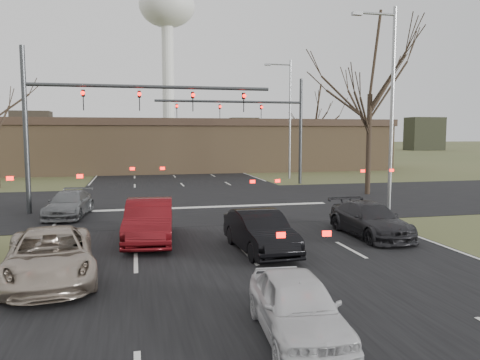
% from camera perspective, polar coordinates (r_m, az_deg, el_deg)
% --- Properties ---
extents(ground, '(360.00, 360.00, 0.00)m').
position_cam_1_polar(ground, '(12.25, 4.52, -12.85)').
color(ground, '#454E29').
rests_on(ground, ground).
extents(road_main, '(14.00, 300.00, 0.02)m').
position_cam_1_polar(road_main, '(71.27, -9.95, 2.54)').
color(road_main, black).
rests_on(road_main, ground).
extents(road_cross, '(200.00, 14.00, 0.02)m').
position_cam_1_polar(road_cross, '(26.59, -5.12, -2.68)').
color(road_cross, black).
rests_on(road_cross, ground).
extents(building, '(42.40, 10.40, 5.30)m').
position_cam_1_polar(building, '(49.40, -6.40, 4.28)').
color(building, olive).
rests_on(building, ground).
extents(water_tower, '(15.00, 15.00, 44.50)m').
position_cam_1_polar(water_tower, '(135.16, -8.87, 19.19)').
color(water_tower, silver).
rests_on(water_tower, ground).
extents(mast_arm_near, '(12.12, 0.24, 8.00)m').
position_cam_1_polar(mast_arm_near, '(24.17, -17.09, 8.28)').
color(mast_arm_near, '#383A3D').
rests_on(mast_arm_near, ground).
extents(mast_arm_far, '(11.12, 0.24, 8.00)m').
position_cam_1_polar(mast_arm_far, '(35.43, 3.10, 7.55)').
color(mast_arm_far, '#383A3D').
rests_on(mast_arm_far, ground).
extents(streetlight_right_near, '(2.34, 0.25, 10.00)m').
position_cam_1_polar(streetlight_right_near, '(24.46, 17.71, 9.43)').
color(streetlight_right_near, gray).
rests_on(streetlight_right_near, ground).
extents(streetlight_right_far, '(2.34, 0.25, 10.00)m').
position_cam_1_polar(streetlight_right_far, '(40.20, 5.88, 8.12)').
color(streetlight_right_far, gray).
rests_on(streetlight_right_far, ground).
extents(tree_right_near, '(6.90, 6.90, 11.50)m').
position_cam_1_polar(tree_right_near, '(31.10, 15.70, 14.78)').
color(tree_right_near, black).
rests_on(tree_right_near, ground).
extents(tree_right_far, '(5.40, 5.40, 9.00)m').
position_cam_1_polar(tree_right_far, '(49.73, 9.20, 9.20)').
color(tree_right_far, black).
rests_on(tree_right_far, ground).
extents(car_silver_suv, '(2.84, 5.07, 1.34)m').
position_cam_1_polar(car_silver_suv, '(13.49, -22.18, -8.55)').
color(car_silver_suv, '#A89988').
rests_on(car_silver_suv, ground).
extents(car_white_sedan, '(1.70, 3.70, 1.23)m').
position_cam_1_polar(car_white_sedan, '(9.30, 6.98, -14.99)').
color(car_white_sedan, silver).
rests_on(car_white_sedan, ground).
extents(car_black_hatch, '(1.72, 4.21, 1.36)m').
position_cam_1_polar(car_black_hatch, '(15.42, 2.47, -6.32)').
color(car_black_hatch, black).
rests_on(car_black_hatch, ground).
extents(car_charcoal_sedan, '(1.89, 4.41, 1.27)m').
position_cam_1_polar(car_charcoal_sedan, '(18.41, 15.58, -4.69)').
color(car_charcoal_sedan, black).
rests_on(car_charcoal_sedan, ground).
extents(car_grey_ahead, '(2.16, 4.30, 1.20)m').
position_cam_1_polar(car_grey_ahead, '(23.25, -20.12, -2.77)').
color(car_grey_ahead, slate).
rests_on(car_grey_ahead, ground).
extents(car_red_ahead, '(1.98, 4.75, 1.53)m').
position_cam_1_polar(car_red_ahead, '(17.12, -10.99, -4.92)').
color(car_red_ahead, '#540C10').
rests_on(car_red_ahead, ground).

